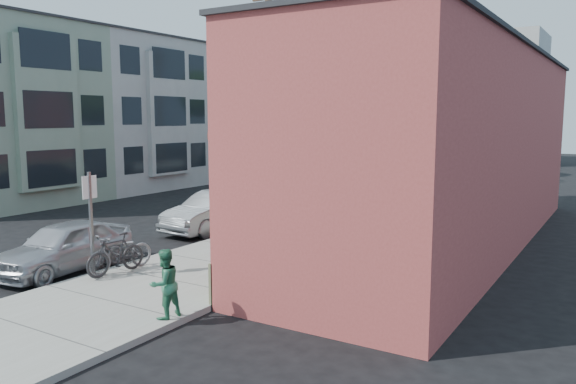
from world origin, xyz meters
The scene contains 26 objects.
ground centered at (0.00, 0.00, 0.00)m, with size 120.00×120.00×0.00m, color black.
sidewalk centered at (4.25, 11.00, 0.07)m, with size 4.50×58.00×0.15m, color #97978C.
cafe_building centered at (8.99, 4.99, 3.30)m, with size 6.60×20.20×6.61m.
apartment_row centered at (-11.85, 14.00, 4.50)m, with size 6.30×32.00×9.00m.
end_cap_building centered at (-2.00, 42.00, 6.00)m, with size 18.00×8.00×12.00m, color #ABAAA5.
sign_post centered at (2.35, -4.84, 1.83)m, with size 0.07×0.45×2.80m.
parking_meter_near centered at (2.25, 0.59, 0.98)m, with size 0.14×0.14×1.24m.
parking_meter_far centered at (2.25, 8.45, 0.98)m, with size 0.14×0.14×1.24m.
utility_pole_near centered at (2.39, 3.52, 5.41)m, with size 3.57×0.28×10.00m.
utility_pole_far centered at (2.45, 20.52, 5.34)m, with size 1.80×0.28×10.00m.
tree_bare centered at (2.80, 8.86, 3.00)m, with size 0.24×0.24×5.69m.
tree_leafy_mid centered at (2.80, 14.43, 5.78)m, with size 4.08×4.08×7.68m.
tree_leafy_far centered at (2.80, 26.57, 6.50)m, with size 4.37×4.37×8.55m.
patio_chair_a centered at (6.14, -1.60, 0.59)m, with size 0.50×0.50×0.88m, color #113F23, non-canonical shape.
patio_chair_b centered at (5.90, -1.82, 0.59)m, with size 0.50×0.50×0.88m, color #113F23, non-canonical shape.
patron_grey centered at (6.00, 0.22, 0.96)m, with size 0.59×0.39×1.63m, color gray.
patron_green centered at (6.19, -6.14, 0.89)m, with size 0.72×0.56×1.48m, color #338158.
cyclist centered at (3.74, 1.05, 1.04)m, with size 1.14×0.66×1.77m, color maroon.
cyclist_bike centered at (3.74, 1.05, 0.65)m, with size 0.67×1.91×1.00m, color black.
parked_bike_a centered at (2.68, -4.36, 0.70)m, with size 0.52×1.83×1.10m, color black.
parked_bike_b centered at (2.55, -4.06, 0.67)m, with size 0.69×1.98×1.04m, color slate.
car_0 centered at (0.80, -4.58, 0.72)m, with size 1.71×4.25×1.45m, color #AEB0B6.
car_1 centered at (0.80, 2.19, 0.76)m, with size 1.60×4.59×1.51m, color gray.
car_2 centered at (0.80, 7.42, 0.71)m, with size 1.98×4.87×1.41m, color black.
car_3 centered at (0.80, 12.96, 0.73)m, with size 2.41×5.22×1.45m, color #9EA2A5.
bus centered at (-1.87, 25.73, 1.56)m, with size 2.63×11.22×3.13m, color silver.
Camera 1 is at (14.38, -14.51, 4.37)m, focal length 35.00 mm.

